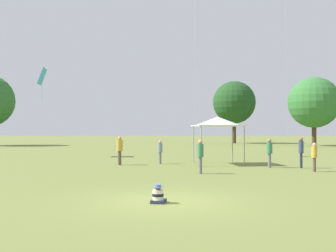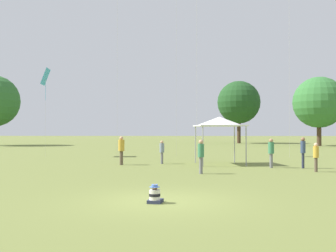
{
  "view_description": "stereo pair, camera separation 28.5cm",
  "coord_description": "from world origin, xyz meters",
  "px_view_note": "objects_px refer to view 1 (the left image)",
  "views": [
    {
      "loc": [
        0.43,
        -12.26,
        2.2
      ],
      "look_at": [
        -0.06,
        6.09,
        2.41
      ],
      "focal_mm": 42.0,
      "sensor_mm": 36.0,
      "label": 1
    },
    {
      "loc": [
        0.71,
        -12.25,
        2.2
      ],
      "look_at": [
        -0.06,
        6.09,
        2.41
      ],
      "focal_mm": 42.0,
      "sensor_mm": 36.0,
      "label": 2
    }
  ],
  "objects_px": {
    "person_standing_0": "(160,150)",
    "canopy_tent": "(218,122)",
    "person_standing_6": "(314,154)",
    "person_standing_4": "(301,149)",
    "person_standing_3": "(200,153)",
    "person_standing_2": "(120,148)",
    "seated_toddler": "(158,195)",
    "person_standing_1": "(269,150)",
    "distant_tree_0": "(314,103)",
    "distant_tree_2": "(234,102)",
    "kite_2": "(42,77)"
  },
  "relations": [
    {
      "from": "person_standing_0",
      "to": "person_standing_4",
      "type": "relative_size",
      "value": 0.85
    },
    {
      "from": "person_standing_1",
      "to": "distant_tree_0",
      "type": "distance_m",
      "value": 36.63
    },
    {
      "from": "person_standing_1",
      "to": "distant_tree_0",
      "type": "xyz_separation_m",
      "value": [
        14.08,
        33.42,
        5.19
      ]
    },
    {
      "from": "person_standing_3",
      "to": "canopy_tent",
      "type": "distance_m",
      "value": 6.05
    },
    {
      "from": "seated_toddler",
      "to": "person_standing_4",
      "type": "distance_m",
      "value": 13.73
    },
    {
      "from": "person_standing_3",
      "to": "distant_tree_2",
      "type": "height_order",
      "value": "distant_tree_2"
    },
    {
      "from": "person_standing_3",
      "to": "distant_tree_0",
      "type": "distance_m",
      "value": 41.45
    },
    {
      "from": "person_standing_2",
      "to": "person_standing_0",
      "type": "bearing_deg",
      "value": -95.45
    },
    {
      "from": "person_standing_1",
      "to": "person_standing_4",
      "type": "relative_size",
      "value": 0.95
    },
    {
      "from": "person_standing_2",
      "to": "distant_tree_0",
      "type": "bearing_deg",
      "value": -61.17
    },
    {
      "from": "distant_tree_0",
      "to": "person_standing_0",
      "type": "bearing_deg",
      "value": -123.78
    },
    {
      "from": "person_standing_2",
      "to": "person_standing_6",
      "type": "xyz_separation_m",
      "value": [
        11.03,
        -3.79,
        -0.16
      ]
    },
    {
      "from": "person_standing_3",
      "to": "canopy_tent",
      "type": "xyz_separation_m",
      "value": [
        1.44,
        5.62,
        1.72
      ]
    },
    {
      "from": "seated_toddler",
      "to": "distant_tree_0",
      "type": "bearing_deg",
      "value": 74.96
    },
    {
      "from": "distant_tree_2",
      "to": "canopy_tent",
      "type": "bearing_deg",
      "value": -99.47
    },
    {
      "from": "person_standing_3",
      "to": "person_standing_4",
      "type": "distance_m",
      "value": 6.83
    },
    {
      "from": "seated_toddler",
      "to": "person_standing_6",
      "type": "bearing_deg",
      "value": 58.76
    },
    {
      "from": "person_standing_0",
      "to": "person_standing_6",
      "type": "relative_size",
      "value": 1.0
    },
    {
      "from": "distant_tree_2",
      "to": "person_standing_2",
      "type": "bearing_deg",
      "value": -107.25
    },
    {
      "from": "person_standing_4",
      "to": "kite_2",
      "type": "xyz_separation_m",
      "value": [
        -18.6,
        9.39,
        5.54
      ]
    },
    {
      "from": "seated_toddler",
      "to": "distant_tree_0",
      "type": "height_order",
      "value": "distant_tree_0"
    },
    {
      "from": "person_standing_3",
      "to": "distant_tree_2",
      "type": "distance_m",
      "value": 49.34
    },
    {
      "from": "distant_tree_0",
      "to": "distant_tree_2",
      "type": "relative_size",
      "value": 0.92
    },
    {
      "from": "person_standing_2",
      "to": "person_standing_3",
      "type": "distance_m",
      "value": 6.97
    },
    {
      "from": "seated_toddler",
      "to": "person_standing_4",
      "type": "relative_size",
      "value": 0.32
    },
    {
      "from": "person_standing_3",
      "to": "person_standing_6",
      "type": "height_order",
      "value": "person_standing_3"
    },
    {
      "from": "person_standing_0",
      "to": "distant_tree_2",
      "type": "xyz_separation_m",
      "value": [
        10.88,
        42.33,
        6.14
      ]
    },
    {
      "from": "person_standing_0",
      "to": "distant_tree_0",
      "type": "xyz_separation_m",
      "value": [
        20.68,
        30.91,
        5.3
      ]
    },
    {
      "from": "person_standing_1",
      "to": "canopy_tent",
      "type": "bearing_deg",
      "value": -66.6
    },
    {
      "from": "person_standing_2",
      "to": "seated_toddler",
      "type": "bearing_deg",
      "value": 168.44
    },
    {
      "from": "person_standing_4",
      "to": "person_standing_3",
      "type": "bearing_deg",
      "value": -96.0
    },
    {
      "from": "person_standing_0",
      "to": "kite_2",
      "type": "bearing_deg",
      "value": -159.96
    },
    {
      "from": "person_standing_6",
      "to": "distant_tree_2",
      "type": "relative_size",
      "value": 0.14
    },
    {
      "from": "person_standing_6",
      "to": "canopy_tent",
      "type": "distance_m",
      "value": 6.72
    },
    {
      "from": "person_standing_1",
      "to": "person_standing_4",
      "type": "xyz_separation_m",
      "value": [
        1.79,
        -0.23,
        0.09
      ]
    },
    {
      "from": "person_standing_3",
      "to": "person_standing_4",
      "type": "height_order",
      "value": "person_standing_4"
    },
    {
      "from": "seated_toddler",
      "to": "person_standing_4",
      "type": "height_order",
      "value": "person_standing_4"
    },
    {
      "from": "person_standing_1",
      "to": "kite_2",
      "type": "distance_m",
      "value": 19.96
    },
    {
      "from": "seated_toddler",
      "to": "canopy_tent",
      "type": "bearing_deg",
      "value": 86.02
    },
    {
      "from": "person_standing_2",
      "to": "canopy_tent",
      "type": "height_order",
      "value": "canopy_tent"
    },
    {
      "from": "person_standing_4",
      "to": "person_standing_6",
      "type": "bearing_deg",
      "value": -30.69
    },
    {
      "from": "person_standing_0",
      "to": "person_standing_6",
      "type": "distance_m",
      "value": 9.69
    },
    {
      "from": "person_standing_0",
      "to": "distant_tree_2",
      "type": "relative_size",
      "value": 0.14
    },
    {
      "from": "person_standing_0",
      "to": "canopy_tent",
      "type": "xyz_separation_m",
      "value": [
        3.77,
        -0.27,
        1.85
      ]
    },
    {
      "from": "canopy_tent",
      "to": "distant_tree_2",
      "type": "distance_m",
      "value": 43.4
    },
    {
      "from": "seated_toddler",
      "to": "canopy_tent",
      "type": "height_order",
      "value": "canopy_tent"
    },
    {
      "from": "person_standing_2",
      "to": "person_standing_4",
      "type": "distance_m",
      "value": 11.08
    },
    {
      "from": "person_standing_1",
      "to": "seated_toddler",
      "type": "bearing_deg",
      "value": 34.07
    },
    {
      "from": "person_standing_0",
      "to": "canopy_tent",
      "type": "bearing_deg",
      "value": 48.97
    },
    {
      "from": "person_standing_1",
      "to": "person_standing_6",
      "type": "xyz_separation_m",
      "value": [
        1.88,
        -2.19,
        -0.1
      ]
    }
  ]
}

